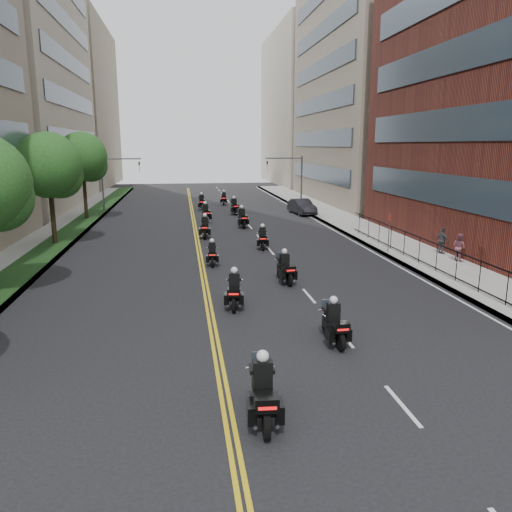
{
  "coord_description": "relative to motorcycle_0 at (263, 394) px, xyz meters",
  "views": [
    {
      "loc": [
        -2.45,
        -11.41,
        6.81
      ],
      "look_at": [
        1.14,
        12.77,
        1.34
      ],
      "focal_mm": 35.0,
      "sensor_mm": 36.0,
      "label": 1
    }
  ],
  "objects": [
    {
      "name": "motorcycle_9",
      "position": [
        3.3,
        38.17,
        -0.0
      ],
      "size": [
        0.63,
        2.48,
        1.83
      ],
      "rotation": [
        0.0,
        0.0,
        0.07
      ],
      "color": "black",
      "rests_on": "ground"
    },
    {
      "name": "grass_strip",
      "position": [
        -10.6,
        25.2,
        -0.56
      ],
      "size": [
        2.0,
        90.0,
        0.04
      ],
      "primitive_type": "cube",
      "color": "black",
      "rests_on": "sidewalk_left"
    },
    {
      "name": "motorcycle_10",
      "position": [
        0.23,
        42.36,
        0.01
      ],
      "size": [
        0.59,
        2.52,
        1.86
      ],
      "rotation": [
        0.0,
        0.0,
        0.04
      ],
      "color": "black",
      "rests_on": "ground"
    },
    {
      "name": "pedestrian_b",
      "position": [
        14.1,
        15.26,
        0.24
      ],
      "size": [
        0.81,
        0.93,
        1.63
      ],
      "primitive_type": "imported",
      "rotation": [
        0.0,
        0.0,
        1.85
      ],
      "color": "#884A58",
      "rests_on": "sidewalk_right"
    },
    {
      "name": "motorcycle_4",
      "position": [
        -0.22,
        16.97,
        -0.12
      ],
      "size": [
        0.51,
        2.08,
        1.53
      ],
      "rotation": [
        0.0,
        0.0,
        -0.05
      ],
      "color": "black",
      "rests_on": "ground"
    },
    {
      "name": "iron_fence",
      "position": [
        11.6,
        12.2,
        0.18
      ],
      "size": [
        0.05,
        28.0,
        1.5
      ],
      "color": "black",
      "rests_on": "sidewalk_right"
    },
    {
      "name": "building_right_far",
      "position": [
        22.1,
        78.2,
        12.27
      ],
      "size": [
        15.0,
        28.0,
        26.0
      ],
      "primitive_type": "cube",
      "color": "#ADA18B",
      "rests_on": "ground"
    },
    {
      "name": "motorcycle_5",
      "position": [
        3.4,
        21.12,
        -0.07
      ],
      "size": [
        0.66,
        2.26,
        1.67
      ],
      "rotation": [
        0.0,
        0.0,
        -0.12
      ],
      "color": "black",
      "rests_on": "ground"
    },
    {
      "name": "motorcycle_7",
      "position": [
        3.1,
        30.01,
        0.01
      ],
      "size": [
        0.63,
        2.53,
        1.87
      ],
      "rotation": [
        0.0,
        0.0,
        0.06
      ],
      "color": "black",
      "rests_on": "ground"
    },
    {
      "name": "motorcycle_0",
      "position": [
        0.0,
        0.0,
        0.0
      ],
      "size": [
        0.63,
        2.5,
        1.84
      ],
      "rotation": [
        0.0,
        0.0,
        -0.07
      ],
      "color": "black",
      "rests_on": "ground"
    },
    {
      "name": "traffic_signal_right",
      "position": [
        10.14,
        42.2,
        2.97
      ],
      "size": [
        4.09,
        0.2,
        5.6
      ],
      "color": "#3F3F44",
      "rests_on": "ground"
    },
    {
      "name": "sidewalk_right",
      "position": [
        12.6,
        25.2,
        -0.65
      ],
      "size": [
        4.0,
        90.0,
        0.15
      ],
      "primitive_type": "cube",
      "color": "gray",
      "rests_on": "ground"
    },
    {
      "name": "motorcycle_8",
      "position": [
        0.22,
        33.54,
        0.01
      ],
      "size": [
        0.68,
        2.53,
        1.87
      ],
      "rotation": [
        0.0,
        0.0,
        0.09
      ],
      "color": "black",
      "rests_on": "ground"
    },
    {
      "name": "motorcycle_6",
      "position": [
        -0.22,
        25.69,
        -0.0
      ],
      "size": [
        0.65,
        2.49,
        1.84
      ],
      "rotation": [
        0.0,
        0.0,
        -0.08
      ],
      "color": "black",
      "rests_on": "ground"
    },
    {
      "name": "motorcycle_1",
      "position": [
        3.27,
        4.64,
        -0.06
      ],
      "size": [
        0.53,
        2.27,
        1.68
      ],
      "rotation": [
        0.0,
        0.0,
        0.02
      ],
      "color": "black",
      "rests_on": "ground"
    },
    {
      "name": "parked_sedan",
      "position": [
        10.0,
        37.29,
        0.03
      ],
      "size": [
        2.17,
        4.77,
        1.52
      ],
      "primitive_type": "imported",
      "rotation": [
        0.0,
        0.0,
        0.13
      ],
      "color": "black",
      "rests_on": "ground"
    },
    {
      "name": "building_left_far",
      "position": [
        -21.4,
        78.2,
        12.27
      ],
      "size": [
        16.0,
        28.0,
        26.0
      ],
      "primitive_type": "cube",
      "color": "gray",
      "rests_on": "ground"
    },
    {
      "name": "pedestrian_c",
      "position": [
        14.1,
        17.22,
        0.25
      ],
      "size": [
        0.67,
        1.04,
        1.65
      ],
      "primitive_type": "imported",
      "rotation": [
        0.0,
        0.0,
        1.87
      ],
      "color": "#3F3F46",
      "rests_on": "sidewalk_right"
    },
    {
      "name": "building_right_tan",
      "position": [
        22.08,
        48.2,
        14.27
      ],
      "size": [
        15.11,
        28.0,
        30.0
      ],
      "color": "gray",
      "rests_on": "ground"
    },
    {
      "name": "ground",
      "position": [
        0.6,
        0.2,
        -0.73
      ],
      "size": [
        160.0,
        160.0,
        0.0
      ],
      "primitive_type": "plane",
      "color": "black",
      "rests_on": "ground"
    },
    {
      "name": "motorcycle_11",
      "position": [
        2.95,
        46.39,
        -0.05
      ],
      "size": [
        0.66,
        2.33,
        1.72
      ],
      "rotation": [
        0.0,
        0.0,
        -0.1
      ],
      "color": "black",
      "rests_on": "ground"
    },
    {
      "name": "motorcycle_2",
      "position": [
        0.24,
        9.11,
        -0.04
      ],
      "size": [
        0.71,
        2.35,
        1.74
      ],
      "rotation": [
        0.0,
        0.0,
        -0.13
      ],
      "color": "black",
      "rests_on": "ground"
    },
    {
      "name": "sidewalk_left",
      "position": [
        -11.4,
        25.2,
        -0.65
      ],
      "size": [
        4.0,
        90.0,
        0.15
      ],
      "primitive_type": "cube",
      "color": "gray",
      "rests_on": "ground"
    },
    {
      "name": "traffic_signal_left",
      "position": [
        -8.94,
        42.2,
        2.97
      ],
      "size": [
        4.09,
        0.2,
        5.6
      ],
      "color": "#3F3F44",
      "rests_on": "ground"
    },
    {
      "name": "street_trees",
      "position": [
        -10.45,
        18.8,
        4.4
      ],
      "size": [
        4.4,
        38.4,
        7.98
      ],
      "color": "black",
      "rests_on": "ground"
    },
    {
      "name": "motorcycle_3",
      "position": [
        3.17,
        12.6,
        -0.04
      ],
      "size": [
        0.64,
        2.34,
        1.73
      ],
      "rotation": [
        0.0,
        0.0,
        0.09
      ],
      "color": "black",
      "rests_on": "ground"
    }
  ]
}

